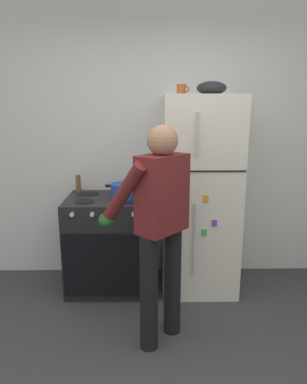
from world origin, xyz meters
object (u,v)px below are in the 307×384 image
pepper_mill (78,184)px  mixing_bowl (212,88)px  stove_range (108,243)px  coffee_mug (182,90)px  refrigerator (199,195)px  person_cook (158,218)px  red_pot (124,191)px

pepper_mill → mixing_bowl: size_ratio=0.65×
stove_range → coffee_mug: coffee_mug is taller
refrigerator → coffee_mug: coffee_mug is taller
person_cook → pepper_mill: size_ratio=9.33×
stove_range → pepper_mill: (-0.30, 0.21, 0.54)m
stove_range → coffee_mug: size_ratio=7.97×
pepper_mill → person_cook: bearing=-53.8°
red_pot → coffee_mug: (0.52, 0.10, 0.90)m
mixing_bowl → pepper_mill: bearing=170.8°
person_cook → red_pot: size_ratio=4.80×
stove_range → red_pot: 0.55m
refrigerator → pepper_mill: 1.18m
red_pot → mixing_bowl: (0.78, 0.05, 0.91)m
coffee_mug → stove_range: bearing=-175.0°
refrigerator → red_pot: (-0.70, -0.05, 0.06)m
red_pot → refrigerator: bearing=4.1°
stove_range → person_cook: person_cook is taller
refrigerator → person_cook: size_ratio=1.13×
refrigerator → person_cook: bearing=-116.3°
refrigerator → stove_range: size_ratio=2.03×
red_pot → coffee_mug: bearing=10.8°
coffee_mug → pepper_mill: coffee_mug is taller
refrigerator → coffee_mug: bearing=164.2°
coffee_mug → mixing_bowl: (0.26, -0.05, 0.01)m
person_cook → refrigerator: bearing=63.7°
refrigerator → coffee_mug: size_ratio=16.19×
stove_range → coffee_mug: (0.68, 0.06, 1.42)m
stove_range → red_pot: red_pot is taller
stove_range → coffee_mug: bearing=5.0°
pepper_mill → mixing_bowl: mixing_bowl is taller
pepper_mill → refrigerator: bearing=-9.8°
refrigerator → red_pot: 0.70m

